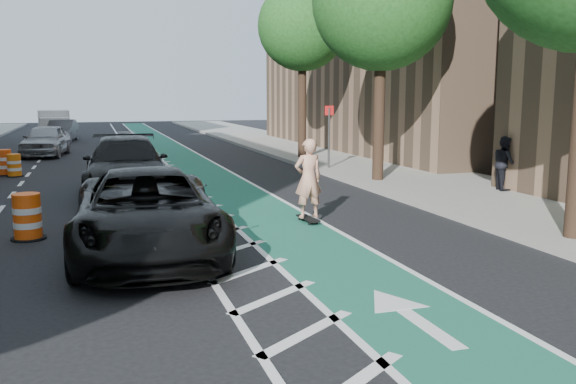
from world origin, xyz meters
name	(u,v)px	position (x,y,z in m)	size (l,w,h in m)	color
ground	(158,279)	(0.00, 0.00, 0.00)	(120.00, 120.00, 0.00)	black
bike_lane	(220,184)	(3.00, 10.00, 0.01)	(2.00, 90.00, 0.01)	#18563C
buffer_strip	(174,186)	(1.50, 10.00, 0.01)	(1.40, 90.00, 0.01)	silver
sidewalk_right	(398,174)	(9.50, 10.00, 0.07)	(5.00, 90.00, 0.15)	gray
curb_right	(335,176)	(7.05, 10.00, 0.08)	(0.12, 90.00, 0.16)	gray
tree_r_d	(302,27)	(7.90, 16.00, 5.77)	(4.20, 4.20, 7.90)	#382619
sign_post	(329,136)	(7.60, 12.00, 1.35)	(0.35, 0.08, 2.47)	#4C4C4C
skateboard	(308,218)	(3.70, 3.35, 0.10)	(0.30, 0.89, 0.12)	black
skateboarder	(308,178)	(3.70, 3.35, 1.01)	(0.65, 0.43, 1.79)	tan
suv_near	(147,212)	(0.00, 1.65, 0.77)	(2.55, 5.54, 1.54)	black
suv_far	(126,166)	(0.00, 8.83, 0.83)	(2.32, 5.71, 1.66)	black
car_silver	(46,140)	(-3.04, 21.65, 0.75)	(1.78, 4.42, 1.51)	#9F9EA3
car_grey	(62,131)	(-2.72, 31.05, 0.68)	(1.44, 4.13, 1.36)	#4E4E53
pedestrian	(505,163)	(10.39, 5.28, 0.93)	(0.76, 0.59, 1.56)	black
box_truck	(54,125)	(-3.45, 36.10, 0.84)	(2.32, 4.53, 1.82)	silver
barrel_a	(27,218)	(-2.20, 3.53, 0.44)	(0.68, 0.68, 0.93)	#FF510D
barrel_b	(14,166)	(-3.60, 14.00, 0.38)	(0.59, 0.59, 0.81)	orange
barrel_c	(4,163)	(-4.00, 14.50, 0.44)	(0.68, 0.68, 0.93)	#E1430B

